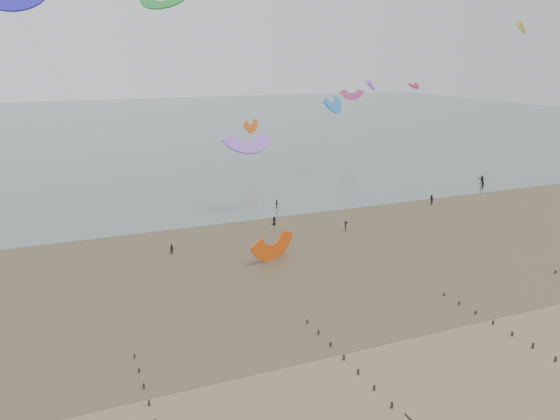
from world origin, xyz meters
The scene contains 5 objects.
ground centered at (0.00, 0.00, 0.00)m, with size 500.00×500.00×0.00m, color brown.
sea_and_shore centered at (-4.08, 34.40, 0.01)m, with size 500.00×665.00×0.03m.
kitesurfers centered at (36.56, 49.57, 0.88)m, with size 119.09×20.10×1.88m.
grounded_kite centered at (7.90, 31.22, 0.00)m, with size 7.12×3.73×5.42m, color #DE4D0E, non-canonical shape.
kites_airborne centered at (-8.83, 86.97, 22.36)m, with size 226.32×98.63×37.80m.
Camera 1 is at (-19.03, -35.35, 27.30)m, focal length 35.00 mm.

